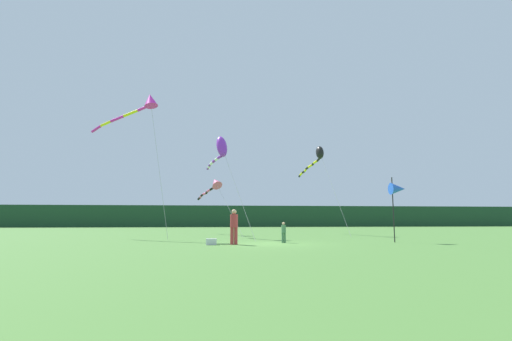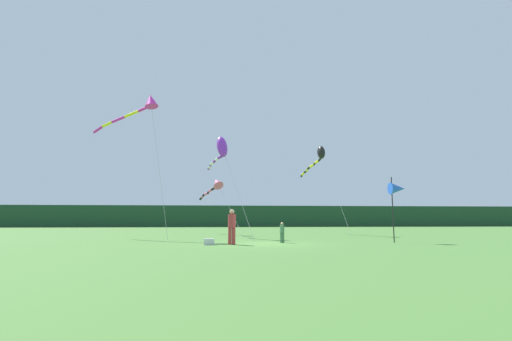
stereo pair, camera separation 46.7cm
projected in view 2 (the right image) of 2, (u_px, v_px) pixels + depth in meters
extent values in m
plane|color=#477533|center=(267.00, 244.00, 20.03)|extent=(120.00, 120.00, 0.00)
cube|color=#1E4228|center=(235.00, 216.00, 64.67)|extent=(108.00, 2.00, 3.65)
cylinder|color=#B23338|center=(230.00, 236.00, 19.57)|extent=(0.18, 0.18, 0.89)
cylinder|color=#B23338|center=(234.00, 236.00, 19.59)|extent=(0.18, 0.18, 0.89)
cylinder|color=#B23338|center=(232.00, 221.00, 19.68)|extent=(0.41, 0.41, 0.70)
sphere|color=tan|center=(232.00, 212.00, 19.75)|extent=(0.26, 0.26, 0.26)
cylinder|color=#3F724C|center=(281.00, 238.00, 20.98)|extent=(0.12, 0.12, 0.56)
cylinder|color=#3F724C|center=(283.00, 238.00, 20.99)|extent=(0.12, 0.12, 0.56)
cylinder|color=#3F724C|center=(282.00, 229.00, 21.05)|extent=(0.25, 0.25, 0.44)
sphere|color=tan|center=(282.00, 224.00, 21.09)|extent=(0.16, 0.16, 0.16)
cube|color=silver|center=(209.00, 242.00, 19.32)|extent=(0.55, 0.34, 0.32)
cylinder|color=black|center=(393.00, 209.00, 21.51)|extent=(0.06, 0.06, 3.79)
cone|color=blue|center=(397.00, 189.00, 21.70)|extent=(0.90, 0.70, 0.70)
cylinder|color=#B2B2B2|center=(159.00, 166.00, 25.44)|extent=(1.75, 1.64, 9.85)
cone|color=#E026B2|center=(151.00, 101.00, 26.79)|extent=(1.51, 1.50, 1.15)
cylinder|color=#E026B2|center=(145.00, 108.00, 27.11)|extent=(1.16, 1.04, 0.36)
cylinder|color=yellow|center=(132.00, 114.00, 27.74)|extent=(1.28, 0.87, 0.47)
cylinder|color=#E026B2|center=(119.00, 119.00, 28.29)|extent=(1.26, 0.91, 0.44)
cylinder|color=yellow|center=(108.00, 124.00, 28.98)|extent=(1.13, 1.07, 0.34)
cylinder|color=#E026B2|center=(99.00, 129.00, 29.76)|extent=(1.13, 1.10, 0.49)
cylinder|color=#B2B2B2|center=(335.00, 191.00, 29.74)|extent=(0.85, 4.76, 7.16)
ellipsoid|color=black|center=(321.00, 152.00, 32.50)|extent=(0.83, 1.33, 1.43)
cylinder|color=black|center=(320.00, 159.00, 32.72)|extent=(0.26, 0.67, 0.35)
cylinder|color=yellow|center=(317.00, 162.00, 33.27)|extent=(0.37, 0.67, 0.31)
cylinder|color=black|center=(315.00, 164.00, 33.84)|extent=(0.24, 0.64, 0.27)
cylinder|color=yellow|center=(312.00, 166.00, 34.38)|extent=(0.44, 0.68, 0.34)
cylinder|color=black|center=(309.00, 168.00, 34.92)|extent=(0.26, 0.65, 0.28)
cylinder|color=yellow|center=(307.00, 170.00, 35.50)|extent=(0.22, 0.65, 0.33)
cylinder|color=black|center=(306.00, 172.00, 36.07)|extent=(0.29, 0.65, 0.28)
cylinder|color=yellow|center=(303.00, 174.00, 36.64)|extent=(0.29, 0.67, 0.35)
cylinder|color=black|center=(302.00, 176.00, 37.21)|extent=(0.23, 0.65, 0.30)
cylinder|color=#B2B2B2|center=(237.00, 189.00, 25.21)|extent=(2.05, 4.62, 6.75)
ellipsoid|color=purple|center=(222.00, 147.00, 27.82)|extent=(1.25, 1.51, 1.89)
cylinder|color=purple|center=(220.00, 157.00, 27.88)|extent=(0.45, 0.50, 0.30)
cylinder|color=white|center=(217.00, 159.00, 28.21)|extent=(0.38, 0.51, 0.28)
cylinder|color=purple|center=(215.00, 161.00, 28.57)|extent=(0.39, 0.52, 0.30)
cylinder|color=white|center=(212.00, 163.00, 28.91)|extent=(0.41, 0.52, 0.31)
cylinder|color=purple|center=(211.00, 165.00, 29.29)|extent=(0.27, 0.48, 0.24)
cylinder|color=white|center=(210.00, 167.00, 29.69)|extent=(0.28, 0.51, 0.29)
cylinder|color=purple|center=(209.00, 168.00, 30.10)|extent=(0.28, 0.48, 0.25)
cylinder|color=#B2B2B2|center=(229.00, 208.00, 30.04)|extent=(2.09, 4.57, 4.54)
cone|color=#E5598C|center=(217.00, 182.00, 32.48)|extent=(1.34, 1.53, 1.28)
cylinder|color=#E5598C|center=(216.00, 187.00, 32.63)|extent=(0.39, 0.55, 0.28)
cylinder|color=black|center=(213.00, 189.00, 33.01)|extent=(0.46, 0.55, 0.32)
cylinder|color=#E5598C|center=(210.00, 191.00, 33.36)|extent=(0.46, 0.56, 0.33)
cylinder|color=black|center=(208.00, 192.00, 33.75)|extent=(0.32, 0.56, 0.32)
cylinder|color=#E5598C|center=(206.00, 194.00, 34.13)|extent=(0.47, 0.52, 0.27)
cylinder|color=black|center=(204.00, 195.00, 34.51)|extent=(0.38, 0.56, 0.31)
cylinder|color=#E5598C|center=(203.00, 197.00, 34.93)|extent=(0.31, 0.56, 0.32)
cylinder|color=black|center=(201.00, 198.00, 35.34)|extent=(0.42, 0.58, 0.35)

